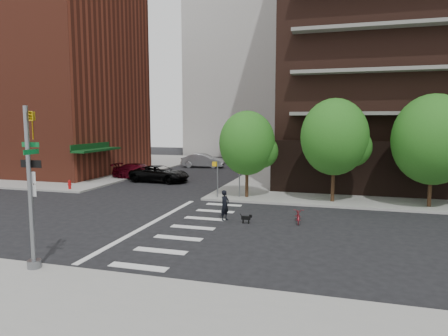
# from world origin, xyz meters

# --- Properties ---
(ground) EXTENTS (120.00, 120.00, 0.00)m
(ground) POSITION_xyz_m (0.00, 0.00, 0.00)
(ground) COLOR black
(ground) RESTS_ON ground
(sidewalk_ne) EXTENTS (39.00, 33.00, 0.15)m
(sidewalk_ne) POSITION_xyz_m (20.50, 23.50, 0.07)
(sidewalk_ne) COLOR gray
(sidewalk_ne) RESTS_ON ground
(sidewalk_nw) EXTENTS (31.00, 33.00, 0.15)m
(sidewalk_nw) POSITION_xyz_m (-24.50, 23.50, 0.07)
(sidewalk_nw) COLOR gray
(sidewalk_nw) RESTS_ON ground
(crosswalk) EXTENTS (3.85, 13.00, 0.01)m
(crosswalk) POSITION_xyz_m (2.21, -0.00, 0.01)
(crosswalk) COLOR silver
(crosswalk) RESTS_ON ground
(midrise_nw) EXTENTS (21.40, 15.50, 20.00)m
(midrise_nw) POSITION_xyz_m (-22.00, 18.00, 10.15)
(midrise_nw) COLOR maroon
(midrise_nw) RESTS_ON sidewalk_nw
(tree_a) EXTENTS (4.00, 4.00, 5.90)m
(tree_a) POSITION_xyz_m (4.00, 8.50, 4.04)
(tree_a) COLOR #301E11
(tree_a) RESTS_ON sidewalk_ne
(tree_b) EXTENTS (4.50, 4.50, 6.65)m
(tree_b) POSITION_xyz_m (10.00, 8.50, 4.54)
(tree_b) COLOR #301E11
(tree_b) RESTS_ON sidewalk_ne
(tree_c) EXTENTS (5.00, 5.00, 6.80)m
(tree_c) POSITION_xyz_m (16.00, 8.50, 4.45)
(tree_c) COLOR #301E11
(tree_c) RESTS_ON sidewalk_ne
(traffic_signal) EXTENTS (0.90, 0.75, 6.00)m
(traffic_signal) POSITION_xyz_m (-0.47, -7.49, 2.70)
(traffic_signal) COLOR slate
(traffic_signal) RESTS_ON sidewalk_s
(pedestrian_signal) EXTENTS (2.18, 0.67, 2.60)m
(pedestrian_signal) POSITION_xyz_m (2.32, 7.92, 1.85)
(pedestrian_signal) COLOR slate
(pedestrian_signal) RESTS_ON sidewalk_ne
(fire_hydrant) EXTENTS (0.24, 0.24, 0.73)m
(fire_hydrant) POSITION_xyz_m (-10.50, 7.80, 0.55)
(fire_hydrant) COLOR #A50C0C
(fire_hydrant) RESTS_ON sidewalk_nw
(parking_meter) EXTENTS (0.10, 0.08, 1.32)m
(parking_meter) POSITION_xyz_m (-14.00, 7.80, 0.96)
(parking_meter) COLOR black
(parking_meter) RESTS_ON sidewalk_nw
(parked_car_black) EXTENTS (2.94, 5.70, 1.54)m
(parked_car_black) POSITION_xyz_m (-5.51, 14.12, 0.77)
(parked_car_black) COLOR black
(parked_car_black) RESTS_ON ground
(parked_car_maroon) EXTENTS (2.14, 5.24, 1.52)m
(parked_car_maroon) POSITION_xyz_m (-8.20, 15.20, 0.76)
(parked_car_maroon) COLOR #41050F
(parked_car_maroon) RESTS_ON ground
(parked_car_silver) EXTENTS (2.23, 5.31, 1.71)m
(parked_car_silver) POSITION_xyz_m (-5.50, 26.35, 0.85)
(parked_car_silver) COLOR #AEB1B5
(parked_car_silver) RESTS_ON ground
(scooter) EXTENTS (0.74, 1.63, 0.83)m
(scooter) POSITION_xyz_m (8.27, 2.58, 0.41)
(scooter) COLOR maroon
(scooter) RESTS_ON ground
(dog_walker) EXTENTS (0.74, 0.62, 1.73)m
(dog_walker) POSITION_xyz_m (4.21, 1.97, 0.86)
(dog_walker) COLOR black
(dog_walker) RESTS_ON ground
(dog) EXTENTS (0.58, 0.17, 0.50)m
(dog) POSITION_xyz_m (5.54, 1.62, 0.31)
(dog) COLOR black
(dog) RESTS_ON ground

